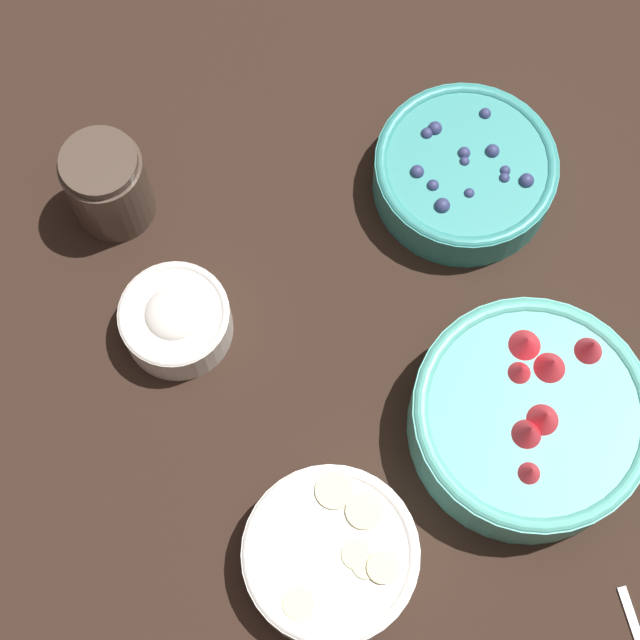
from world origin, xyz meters
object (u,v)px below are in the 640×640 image
(bowl_bananas, at_px, (331,555))
(bowl_cream, at_px, (176,319))
(bowl_blueberries, at_px, (465,172))
(bowl_strawberries, at_px, (530,417))
(jar_chocolate, at_px, (108,187))

(bowl_bananas, distance_m, bowl_cream, 0.27)
(bowl_blueberries, xyz_separation_m, bowl_cream, (0.09, -0.31, -0.00))
(bowl_blueberries, bearing_deg, bowl_cream, -73.83)
(bowl_blueberries, distance_m, bowl_cream, 0.32)
(bowl_strawberries, relative_size, jar_chocolate, 2.15)
(bowl_cream, distance_m, jar_chocolate, 0.15)
(bowl_bananas, xyz_separation_m, jar_chocolate, (-0.39, -0.13, 0.02))
(bowl_bananas, xyz_separation_m, bowl_cream, (-0.25, -0.09, 0.00))
(bowl_strawberries, distance_m, bowl_cream, 0.34)
(bowl_bananas, height_order, bowl_cream, bowl_cream)
(bowl_strawberries, bearing_deg, bowl_bananas, -68.82)
(bowl_blueberries, relative_size, bowl_cream, 1.72)
(bowl_strawberries, xyz_separation_m, jar_chocolate, (-0.31, -0.34, 0.01))
(bowl_cream, bearing_deg, bowl_bananas, 20.87)
(bowl_bananas, relative_size, bowl_cream, 1.48)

